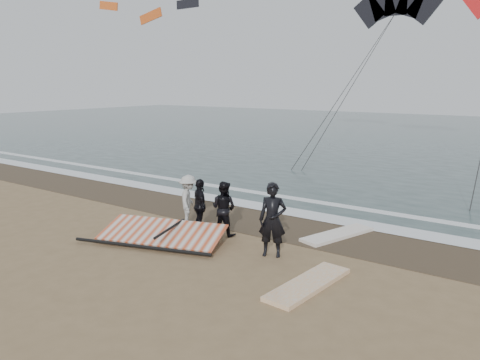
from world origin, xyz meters
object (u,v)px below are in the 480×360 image
(man_main, at_px, (273,220))
(board_cream, at_px, (337,235))
(sail_rig, at_px, (164,234))
(board_white, at_px, (308,284))

(man_main, xyz_separation_m, board_cream, (0.74, 2.36, -0.89))
(man_main, relative_size, board_cream, 0.79)
(board_cream, distance_m, sail_rig, 4.88)
(board_cream, relative_size, sail_rig, 0.63)
(sail_rig, bearing_deg, man_main, 13.41)
(board_white, distance_m, sail_rig, 4.63)
(board_white, bearing_deg, man_main, 150.40)
(sail_rig, bearing_deg, board_cream, 39.16)
(man_main, height_order, board_cream, man_main)
(board_white, distance_m, board_cream, 3.56)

